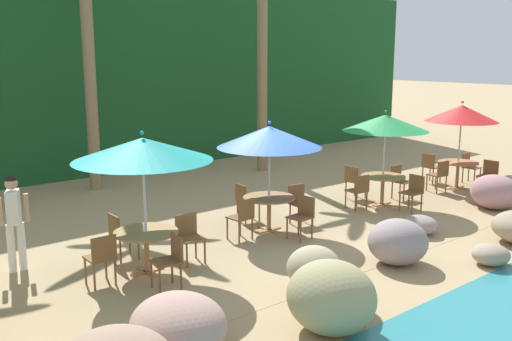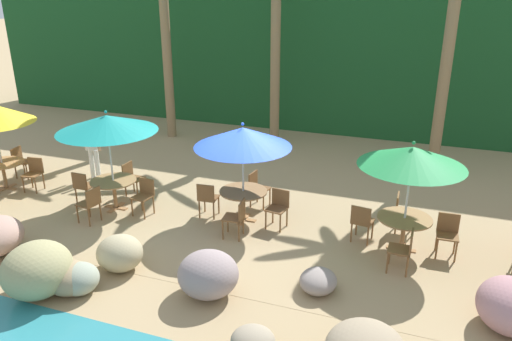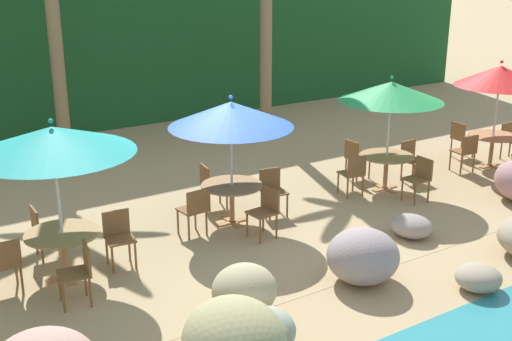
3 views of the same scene
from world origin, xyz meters
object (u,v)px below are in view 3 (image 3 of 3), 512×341
Objects in this scene: dining_table_teal at (63,240)px; dining_table_green at (386,161)px; chair_teal_right at (80,269)px; chair_blue_seaward at (272,188)px; umbrella_blue at (231,114)px; chair_green_seaward at (411,158)px; chair_blue_right at (266,209)px; umbrella_red at (500,76)px; chair_green_left at (353,172)px; dining_table_blue at (232,191)px; chair_green_inland at (355,156)px; chair_red_seaward at (510,138)px; chair_green_right at (420,176)px; dining_table_red at (493,141)px; chair_red_left at (466,150)px; umbrella_teal at (53,140)px; chair_blue_left at (195,209)px; chair_blue_inland at (210,183)px; chair_teal_left at (5,263)px; chair_teal_seaward at (118,234)px; chair_teal_inland at (43,228)px; umbrella_green at (391,92)px; chair_red_inland at (461,137)px.

dining_table_teal and dining_table_green have the same top height.
chair_teal_right is 4.28m from chair_blue_seaward.
chair_green_seaward is at bearing -0.63° from umbrella_blue.
umbrella_red is (6.52, 0.50, 1.58)m from chair_blue_right.
dining_table_blue is at bearing 177.03° from chair_green_left.
chair_green_inland is 1.00× the size of chair_red_seaward.
chair_green_right is 3.11m from dining_table_red.
chair_blue_right and chair_green_right have the same top height.
chair_teal_right is 9.12m from chair_red_left.
umbrella_teal reaches higher than chair_blue_left.
chair_green_right is at bearing -84.65° from dining_table_green.
chair_blue_left is (-0.86, -1.02, 0.00)m from chair_blue_inland.
chair_red_left is (9.88, 0.24, 0.00)m from chair_teal_left.
chair_green_seaward is at bearing 3.69° from chair_teal_seaward.
dining_table_blue is 1.26× the size of chair_red_seaward.
chair_green_inland is at bearing 9.26° from chair_teal_left.
chair_blue_seaward is 1.05m from chair_blue_right.
chair_teal_right is 0.79× the size of dining_table_blue.
chair_red_seaward is (11.58, 0.36, 0.00)m from chair_teal_left.
chair_teal_inland is 1.00× the size of chair_blue_inland.
umbrella_red is at bearing 0.80° from dining_table_teal.
dining_table_blue is 2.73m from chair_green_left.
chair_red_left is (1.41, -0.26, 0.00)m from chair_green_seaward.
chair_blue_inland is 3.70m from dining_table_green.
chair_teal_left is at bearing -176.62° from chair_green_seaward.
chair_red_seaward is 1.70m from chair_red_left.
dining_table_green is (3.58, -0.17, 0.00)m from dining_table_blue.
umbrella_red is at bearing -2.79° from chair_green_left.
dining_table_blue is at bearing 177.26° from umbrella_green.
chair_green_seaward is (3.57, -0.02, 0.00)m from chair_blue_seaward.
umbrella_red is at bearing 0.95° from chair_teal_seaward.
chair_green_inland reaches higher than dining_table_teal.
chair_green_right reaches higher than dining_table_red.
umbrella_red is at bearing -1.50° from chair_red_left.
chair_teal_right is 0.37× the size of umbrella_blue.
chair_teal_seaward is at bearing -171.85° from chair_blue_seaward.
umbrella_teal is at bearing -176.79° from chair_green_left.
umbrella_teal is 2.24× the size of dining_table_teal.
chair_teal_right is 9.97m from dining_table_red.
umbrella_teal is 6.96m from chair_green_inland.
chair_blue_inland is (-0.83, 0.88, 0.00)m from chair_blue_seaward.
chair_red_seaward is (7.54, -0.19, -1.51)m from umbrella_blue.
umbrella_teal is 10.86m from chair_red_seaward.
chair_green_seaward and chair_green_inland have the same top height.
dining_table_blue is at bearing -6.64° from chair_teal_inland.
chair_red_inland is (2.97, 1.54, 0.00)m from chair_green_right.
chair_teal_inland reaches higher than dining_table_blue.
chair_teal_left reaches higher than dining_table_teal.
chair_blue_seaward is 5.81m from chair_red_inland.
chair_green_seaward and chair_green_right have the same top height.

